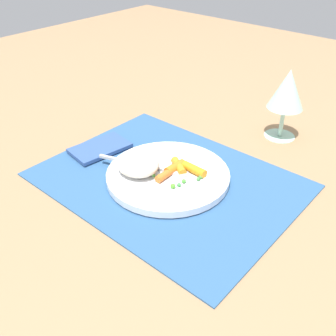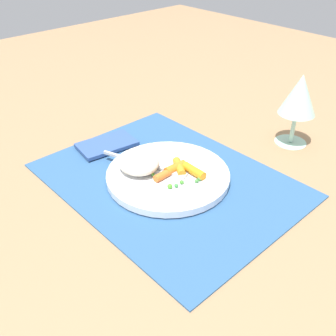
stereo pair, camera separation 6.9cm
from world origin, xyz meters
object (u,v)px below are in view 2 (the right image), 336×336
(plate, at_px, (168,175))
(fork, at_px, (152,166))
(wine_glass, at_px, (299,96))
(napkin, at_px, (107,144))
(carrot_portion, at_px, (180,170))
(rice_mound, at_px, (138,162))

(plate, xyz_separation_m, fork, (-0.03, -0.01, 0.01))
(wine_glass, bearing_deg, plate, -104.51)
(plate, bearing_deg, napkin, -175.35)
(fork, bearing_deg, plate, 19.26)
(napkin, bearing_deg, fork, 1.27)
(wine_glass, distance_m, napkin, 0.43)
(fork, relative_size, napkin, 1.47)
(plate, distance_m, fork, 0.04)
(napkin, bearing_deg, carrot_portion, 8.40)
(plate, xyz_separation_m, wine_glass, (0.08, 0.31, 0.10))
(rice_mound, xyz_separation_m, fork, (0.01, 0.03, -0.02))
(carrot_portion, height_order, fork, carrot_portion)
(carrot_portion, xyz_separation_m, wine_glass, (0.06, 0.29, 0.09))
(carrot_portion, distance_m, wine_glass, 0.31)
(rice_mound, relative_size, carrot_portion, 1.06)
(rice_mound, distance_m, carrot_portion, 0.08)
(plate, height_order, carrot_portion, carrot_portion)
(rice_mound, relative_size, fork, 0.47)
(rice_mound, relative_size, wine_glass, 0.53)
(rice_mound, bearing_deg, plate, 39.73)
(plate, bearing_deg, wine_glass, 75.49)
(carrot_portion, bearing_deg, wine_glass, 78.05)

